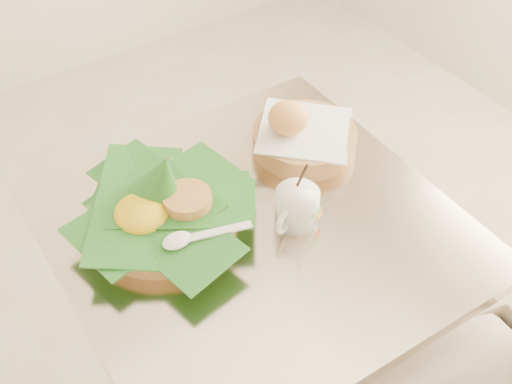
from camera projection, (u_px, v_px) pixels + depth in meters
cafe_table at (256, 297)px, 1.33m from camera, size 0.72×0.72×0.75m
rice_basket at (161, 206)px, 1.15m from camera, size 0.33×0.33×0.17m
bread_basket at (302, 135)px, 1.31m from camera, size 0.26×0.26×0.11m
coffee_mug at (296, 206)px, 1.16m from camera, size 0.11×0.08×0.14m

